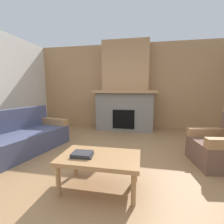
{
  "coord_description": "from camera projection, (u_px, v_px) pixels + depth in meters",
  "views": [
    {
      "loc": [
        0.54,
        -2.33,
        1.25
      ],
      "look_at": [
        -0.08,
        0.86,
        0.79
      ],
      "focal_mm": 25.44,
      "sensor_mm": 36.0,
      "label": 1
    }
  ],
  "objects": [
    {
      "name": "book_stack_near_edge",
      "position": [
        82.0,
        154.0,
        1.97
      ],
      "size": [
        0.28,
        0.22,
        0.05
      ],
      "color": "#2D2D33",
      "rests_on": "coffee_table"
    },
    {
      "name": "couch",
      "position": [
        21.0,
        138.0,
        3.18
      ],
      "size": [
        1.19,
        1.93,
        0.85
      ],
      "color": "#474C6B",
      "rests_on": "ground"
    },
    {
      "name": "armchair",
      "position": [
        222.0,
        148.0,
        2.62
      ],
      "size": [
        0.86,
        0.86,
        0.85
      ],
      "color": "brown",
      "rests_on": "ground"
    },
    {
      "name": "wall_back_wood_panel",
      "position": [
        126.0,
        86.0,
        5.27
      ],
      "size": [
        6.0,
        0.12,
        2.7
      ],
      "primitive_type": "cube",
      "color": "tan",
      "rests_on": "ground"
    },
    {
      "name": "ground",
      "position": [
        107.0,
        168.0,
        2.55
      ],
      "size": [
        9.0,
        9.0,
        0.0
      ],
      "primitive_type": "plane",
      "color": "#9E754C"
    },
    {
      "name": "fireplace",
      "position": [
        125.0,
        92.0,
        4.93
      ],
      "size": [
        1.9,
        0.82,
        2.7
      ],
      "color": "gray",
      "rests_on": "ground"
    },
    {
      "name": "coffee_table",
      "position": [
        100.0,
        160.0,
        1.99
      ],
      "size": [
        1.0,
        0.6,
        0.43
      ],
      "color": "#A87A4C",
      "rests_on": "ground"
    }
  ]
}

